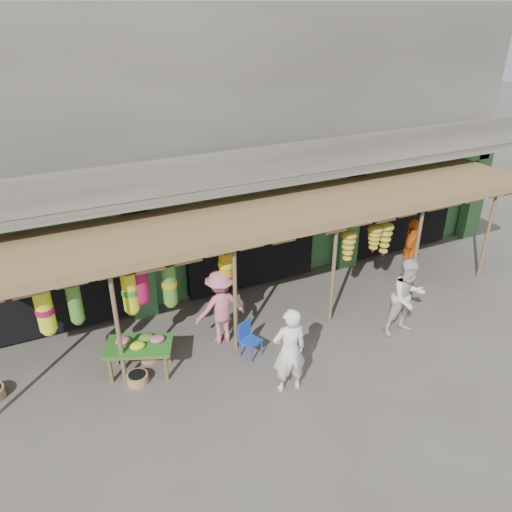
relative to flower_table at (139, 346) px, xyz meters
name	(u,v)px	position (x,y,z in m)	size (l,w,h in m)	color
ground	(290,326)	(3.61, 0.06, -0.66)	(80.00, 80.00, 0.00)	#514C47
building	(211,142)	(3.61, 4.93, 2.71)	(16.40, 6.80, 7.00)	gray
awning	(271,217)	(3.47, 0.86, 1.92)	(14.00, 2.70, 2.79)	brown
flower_table	(139,346)	(0.00, 0.00, 0.00)	(1.56, 1.25, 0.81)	brown
blue_chair	(248,337)	(2.26, -0.46, -0.20)	(0.52, 0.52, 0.82)	#1B41AF
basket_mid	(148,355)	(0.23, 0.35, -0.57)	(0.47, 0.47, 0.18)	#906140
basket_right	(137,379)	(-0.18, -0.31, -0.56)	(0.45, 0.45, 0.20)	#9A7A47
person_front	(289,351)	(2.52, -1.80, 0.29)	(0.69, 0.45, 1.89)	white
person_right	(407,297)	(5.89, -1.28, 0.30)	(0.93, 0.72, 1.91)	silver
person_vendor	(411,251)	(7.61, 0.56, 0.29)	(1.11, 0.46, 1.90)	orange
person_shopper	(220,307)	(1.93, 0.29, 0.25)	(1.17, 0.67, 1.81)	#D26F82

